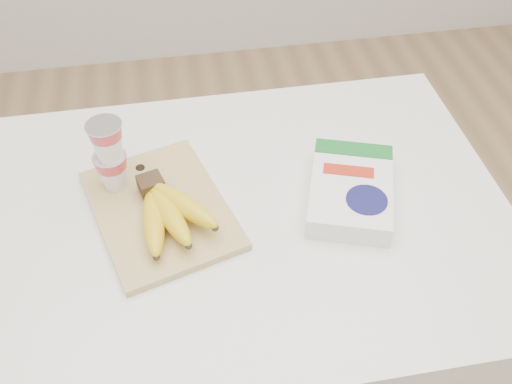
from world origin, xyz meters
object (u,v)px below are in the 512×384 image
at_px(table, 226,329).
at_px(cereal_box, 351,190).
at_px(bananas, 167,211).
at_px(yogurt_stack, 109,154).
at_px(cutting_board, 160,209).

distance_m(table, cereal_box, 0.54).
height_order(bananas, cereal_box, bananas).
height_order(table, yogurt_stack, yogurt_stack).
bearing_deg(yogurt_stack, bananas, -49.26).
bearing_deg(cutting_board, yogurt_stack, 121.87).
distance_m(table, bananas, 0.50).
xyz_separation_m(table, yogurt_stack, (-0.19, 0.10, 0.55)).
height_order(cutting_board, yogurt_stack, yogurt_stack).
relative_size(yogurt_stack, cereal_box, 0.58).
relative_size(bananas, cereal_box, 0.78).
distance_m(bananas, cereal_box, 0.37).
distance_m(cutting_board, yogurt_stack, 0.15).
distance_m(table, yogurt_stack, 0.59).
relative_size(bananas, yogurt_stack, 1.34).
bearing_deg(table, yogurt_stack, 153.11).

